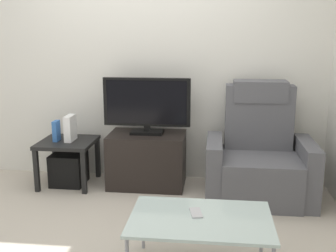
% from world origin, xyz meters
% --- Properties ---
extents(ground_plane, '(6.40, 6.40, 0.00)m').
position_xyz_m(ground_plane, '(0.00, 0.00, 0.00)').
color(ground_plane, '#B2A899').
extents(wall_back, '(6.40, 0.06, 2.60)m').
position_xyz_m(wall_back, '(0.00, 1.13, 1.30)').
color(wall_back, silver).
rests_on(wall_back, ground).
extents(tv_stand, '(0.76, 0.49, 0.54)m').
position_xyz_m(tv_stand, '(0.05, 0.82, 0.27)').
color(tv_stand, black).
rests_on(tv_stand, ground).
extents(television, '(0.86, 0.20, 0.56)m').
position_xyz_m(television, '(0.05, 0.84, 0.83)').
color(television, black).
rests_on(television, tv_stand).
extents(recliner_armchair, '(0.98, 0.78, 1.08)m').
position_xyz_m(recliner_armchair, '(1.14, 0.66, 0.37)').
color(recliner_armchair, '#515156').
rests_on(recliner_armchair, ground).
extents(side_table, '(0.54, 0.54, 0.46)m').
position_xyz_m(side_table, '(-0.76, 0.76, 0.39)').
color(side_table, black).
rests_on(side_table, ground).
extents(subwoofer_box, '(0.32, 0.32, 0.32)m').
position_xyz_m(subwoofer_box, '(-0.76, 0.76, 0.16)').
color(subwoofer_box, black).
rests_on(subwoofer_box, ground).
extents(book_upright, '(0.04, 0.12, 0.21)m').
position_xyz_m(book_upright, '(-0.86, 0.74, 0.56)').
color(book_upright, '#3366B2').
rests_on(book_upright, side_table).
extents(game_console, '(0.07, 0.20, 0.26)m').
position_xyz_m(game_console, '(-0.72, 0.77, 0.59)').
color(game_console, white).
rests_on(game_console, side_table).
extents(coffee_table, '(0.90, 0.60, 0.39)m').
position_xyz_m(coffee_table, '(0.65, -0.70, 0.37)').
color(coffee_table, '#B2C6C1').
rests_on(coffee_table, ground).
extents(cell_phone, '(0.10, 0.16, 0.01)m').
position_xyz_m(cell_phone, '(0.61, -0.64, 0.40)').
color(cell_phone, '#B7B7BC').
rests_on(cell_phone, coffee_table).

